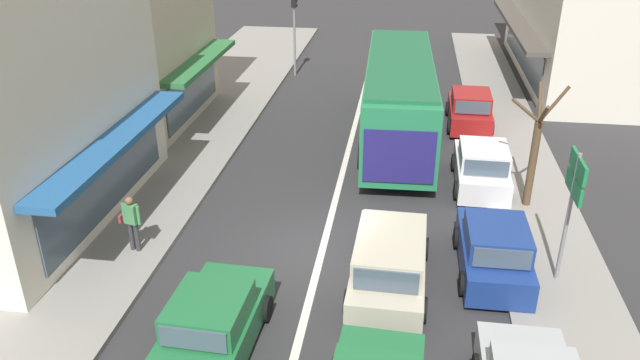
# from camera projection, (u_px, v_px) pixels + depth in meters

# --- Properties ---
(ground_plane) EXTENTS (140.00, 140.00, 0.00)m
(ground_plane) POSITION_uv_depth(u_px,v_px,m) (321.00, 255.00, 17.21)
(ground_plane) COLOR #2D2D30
(lane_centre_line) EXTENTS (0.20, 28.00, 0.01)m
(lane_centre_line) POSITION_uv_depth(u_px,v_px,m) (338.00, 190.00, 20.77)
(lane_centre_line) COLOR silver
(lane_centre_line) RESTS_ON ground
(sidewalk_left) EXTENTS (5.20, 44.00, 0.14)m
(sidewalk_left) POSITION_uv_depth(u_px,v_px,m) (164.00, 153.00, 23.39)
(sidewalk_left) COLOR gray
(sidewalk_left) RESTS_ON ground
(kerb_right) EXTENTS (2.80, 44.00, 0.12)m
(kerb_right) POSITION_uv_depth(u_px,v_px,m) (521.00, 175.00, 21.73)
(kerb_right) COLOR gray
(kerb_right) RESTS_ON ground
(shopfront_mid_block) EXTENTS (7.96, 7.45, 8.40)m
(shopfront_mid_block) POSITION_uv_depth(u_px,v_px,m) (104.00, 21.00, 25.08)
(shopfront_mid_block) COLOR beige
(shopfront_mid_block) RESTS_ON ground
(building_right_far) EXTENTS (8.15, 13.95, 7.93)m
(building_right_far) POSITION_uv_depth(u_px,v_px,m) (605.00, 0.00, 30.75)
(building_right_far) COLOR silver
(building_right_far) RESTS_ON ground
(city_bus) EXTENTS (3.00, 10.93, 3.23)m
(city_bus) POSITION_uv_depth(u_px,v_px,m) (399.00, 93.00, 24.09)
(city_bus) COLOR #237A4C
(city_bus) RESTS_ON ground
(wagon_adjacent_lane_trail) EXTENTS (2.02, 4.54, 1.58)m
(wagon_adjacent_lane_trail) POSITION_uv_depth(u_px,v_px,m) (390.00, 262.00, 15.55)
(wagon_adjacent_lane_trail) COLOR #B7B29E
(wagon_adjacent_lane_trail) RESTS_ON ground
(sedan_queue_gap_filler) EXTENTS (2.02, 4.26, 1.47)m
(sedan_queue_gap_filler) POSITION_uv_depth(u_px,v_px,m) (212.00, 328.00, 13.39)
(sedan_queue_gap_filler) COLOR #1E6638
(sedan_queue_gap_filler) RESTS_ON ground
(parked_hatchback_kerb_second) EXTENTS (1.85, 3.72, 1.54)m
(parked_hatchback_kerb_second) POSITION_uv_depth(u_px,v_px,m) (494.00, 250.00, 16.09)
(parked_hatchback_kerb_second) COLOR navy
(parked_hatchback_kerb_second) RESTS_ON ground
(parked_hatchback_kerb_third) EXTENTS (1.85, 3.72, 1.54)m
(parked_hatchback_kerb_third) POSITION_uv_depth(u_px,v_px,m) (482.00, 168.00, 20.71)
(parked_hatchback_kerb_third) COLOR silver
(parked_hatchback_kerb_third) RESTS_ON ground
(parked_hatchback_kerb_rear) EXTENTS (1.85, 3.72, 1.54)m
(parked_hatchback_kerb_rear) POSITION_uv_depth(u_px,v_px,m) (470.00, 110.00, 25.86)
(parked_hatchback_kerb_rear) COLOR maroon
(parked_hatchback_kerb_rear) RESTS_ON ground
(traffic_light_downstreet) EXTENTS (0.33, 0.24, 4.20)m
(traffic_light_downstreet) POSITION_uv_depth(u_px,v_px,m) (294.00, 21.00, 31.71)
(traffic_light_downstreet) COLOR gray
(traffic_light_downstreet) RESTS_ON ground
(directional_road_sign) EXTENTS (0.10, 1.40, 3.60)m
(directional_road_sign) POSITION_uv_depth(u_px,v_px,m) (574.00, 188.00, 14.87)
(directional_road_sign) COLOR gray
(directional_road_sign) RESTS_ON ground
(street_tree_right) EXTENTS (1.60, 1.53, 4.02)m
(street_tree_right) POSITION_uv_depth(u_px,v_px,m) (534.00, 153.00, 18.89)
(street_tree_right) COLOR brown
(street_tree_right) RESTS_ON ground
(pedestrian_with_handbag_near) EXTENTS (0.66, 0.33, 1.63)m
(pedestrian_with_handbag_near) POSITION_uv_depth(u_px,v_px,m) (131.00, 220.00, 16.80)
(pedestrian_with_handbag_near) COLOR #333338
(pedestrian_with_handbag_near) RESTS_ON sidewalk_left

